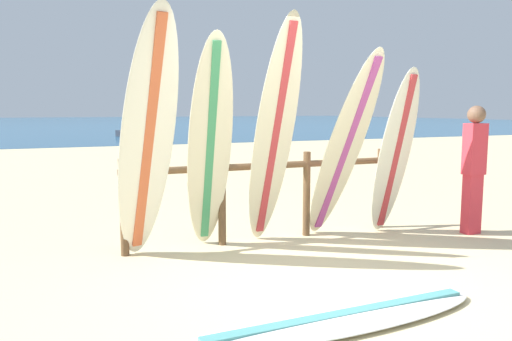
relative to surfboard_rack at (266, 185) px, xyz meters
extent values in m
plane|color=beige|center=(0.03, -1.63, -0.67)|extent=(120.00, 120.00, 0.00)
cube|color=#1E5984|center=(0.03, 56.37, -0.67)|extent=(120.00, 80.00, 0.01)
cylinder|color=brown|center=(-1.66, 0.00, -0.15)|extent=(0.09, 0.09, 1.05)
cylinder|color=brown|center=(-0.55, 0.00, -0.15)|extent=(0.09, 0.09, 1.05)
cylinder|color=brown|center=(0.55, 0.00, -0.15)|extent=(0.09, 0.09, 1.05)
cylinder|color=brown|center=(1.66, 0.00, -0.15)|extent=(0.09, 0.09, 1.05)
cylinder|color=brown|center=(0.00, 0.00, 0.23)|extent=(3.42, 0.08, 0.08)
ellipsoid|color=white|center=(-1.47, -0.42, 0.60)|extent=(0.71, 1.10, 2.54)
cube|color=#CC5933|center=(-1.47, -0.42, 0.60)|extent=(0.25, 0.96, 2.34)
ellipsoid|color=beige|center=(-0.78, -0.25, 0.50)|extent=(0.58, 0.97, 2.34)
cube|color=#388C59|center=(-0.78, -0.25, 0.50)|extent=(0.18, 0.87, 2.16)
ellipsoid|color=beige|center=(-0.04, -0.32, 0.62)|extent=(0.53, 0.94, 2.58)
cube|color=#B73338|center=(-0.04, -0.32, 0.62)|extent=(0.13, 0.86, 2.38)
ellipsoid|color=beige|center=(0.80, -0.44, 0.44)|extent=(0.69, 1.19, 2.23)
cube|color=#A53F8C|center=(0.80, -0.44, 0.44)|extent=(0.24, 1.06, 2.06)
ellipsoid|color=silver|center=(1.55, -0.41, 0.36)|extent=(0.54, 0.64, 2.07)
cube|color=#B73338|center=(1.55, -0.41, 0.36)|extent=(0.14, 0.58, 1.90)
ellipsoid|color=white|center=(-0.43, -2.36, -0.64)|extent=(2.41, 0.61, 0.07)
cube|color=teal|center=(-0.43, -2.36, -0.64)|extent=(2.21, 0.14, 0.08)
cube|color=#D8333F|center=(2.53, -0.73, -0.29)|extent=(0.21, 0.14, 0.76)
cube|color=#D8333F|center=(2.53, -0.73, 0.40)|extent=(0.26, 0.17, 0.64)
sphere|color=brown|center=(2.53, -0.73, 0.83)|extent=(0.22, 0.22, 0.22)
cube|color=#333842|center=(2.48, 23.43, -0.49)|extent=(2.22, 2.60, 0.35)
cube|color=silver|center=(2.48, 23.43, -0.13)|extent=(1.09, 1.13, 0.36)
camera|label=1|loc=(-2.41, -5.36, 0.90)|focal=34.97mm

